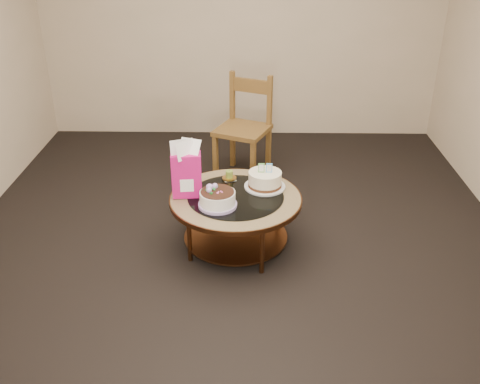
{
  "coord_description": "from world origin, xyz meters",
  "views": [
    {
      "loc": [
        0.1,
        -3.6,
        2.39
      ],
      "look_at": [
        0.03,
        0.02,
        0.48
      ],
      "focal_mm": 40.0,
      "sensor_mm": 36.0,
      "label": 1
    }
  ],
  "objects_px": {
    "coffee_table": "(236,205)",
    "decorated_cake": "(217,199)",
    "cream_cake": "(265,180)",
    "dining_chair": "(244,127)",
    "gift_bag": "(186,169)"
  },
  "relations": [
    {
      "from": "coffee_table",
      "to": "decorated_cake",
      "type": "distance_m",
      "value": 0.24
    },
    {
      "from": "decorated_cake",
      "to": "cream_cake",
      "type": "bearing_deg",
      "value": 41.03
    },
    {
      "from": "decorated_cake",
      "to": "dining_chair",
      "type": "bearing_deg",
      "value": 83.07
    },
    {
      "from": "coffee_table",
      "to": "decorated_cake",
      "type": "relative_size",
      "value": 3.54
    },
    {
      "from": "gift_bag",
      "to": "dining_chair",
      "type": "relative_size",
      "value": 0.44
    },
    {
      "from": "cream_cake",
      "to": "decorated_cake",
      "type": "bearing_deg",
      "value": -138.29
    },
    {
      "from": "coffee_table",
      "to": "decorated_cake",
      "type": "xyz_separation_m",
      "value": [
        -0.13,
        -0.16,
        0.13
      ]
    },
    {
      "from": "gift_bag",
      "to": "dining_chair",
      "type": "distance_m",
      "value": 1.39
    },
    {
      "from": "coffee_table",
      "to": "cream_cake",
      "type": "xyz_separation_m",
      "value": [
        0.23,
        0.16,
        0.14
      ]
    },
    {
      "from": "coffee_table",
      "to": "dining_chair",
      "type": "height_order",
      "value": "dining_chair"
    },
    {
      "from": "dining_chair",
      "to": "gift_bag",
      "type": "bearing_deg",
      "value": -84.65
    },
    {
      "from": "cream_cake",
      "to": "dining_chair",
      "type": "bearing_deg",
      "value": 99.28
    },
    {
      "from": "cream_cake",
      "to": "gift_bag",
      "type": "relative_size",
      "value": 0.73
    },
    {
      "from": "coffee_table",
      "to": "dining_chair",
      "type": "bearing_deg",
      "value": 87.85
    },
    {
      "from": "gift_bag",
      "to": "decorated_cake",
      "type": "bearing_deg",
      "value": -40.91
    }
  ]
}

